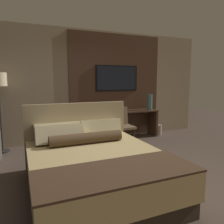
% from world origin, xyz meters
% --- Properties ---
extents(ground_plane, '(16.00, 16.00, 0.00)m').
position_xyz_m(ground_plane, '(0.00, 0.00, 0.00)').
color(ground_plane, '#4C3D33').
extents(wall_back_tv_panel, '(7.20, 0.09, 2.80)m').
position_xyz_m(wall_back_tv_panel, '(0.15, 2.59, 1.40)').
color(wall_back_tv_panel, tan).
rests_on(wall_back_tv_panel, ground_plane).
extents(bed, '(1.77, 2.12, 1.15)m').
position_xyz_m(bed, '(-0.47, -0.08, 0.34)').
color(bed, '#33281E').
rests_on(bed, ground_plane).
extents(desk, '(2.08, 0.49, 0.74)m').
position_xyz_m(desk, '(1.05, 2.33, 0.51)').
color(desk, '#422D1E').
rests_on(desk, ground_plane).
extents(tv, '(1.19, 0.04, 0.67)m').
position_xyz_m(tv, '(1.05, 2.52, 1.60)').
color(tv, black).
extents(desk_chair, '(0.51, 0.51, 0.91)m').
position_xyz_m(desk_chair, '(0.79, 1.73, 0.55)').
color(desk_chair, brown).
rests_on(desk_chair, ground_plane).
extents(vase_tall, '(0.14, 0.14, 0.42)m').
position_xyz_m(vase_tall, '(1.92, 2.24, 0.95)').
color(vase_tall, '#4C706B').
rests_on(vase_tall, desk).
extents(waste_bin, '(0.22, 0.22, 0.28)m').
position_xyz_m(waste_bin, '(2.23, 2.27, 0.14)').
color(waste_bin, gray).
rests_on(waste_bin, ground_plane).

